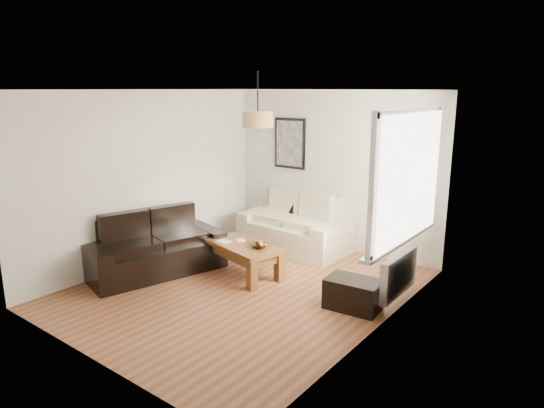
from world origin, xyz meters
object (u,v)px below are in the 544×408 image
Objects in this scene: coffee_table at (244,259)px; sofa_leather at (154,245)px; loveseat_cream at (295,223)px; ottoman at (353,294)px.

sofa_leather is at bearing -147.82° from coffee_table.
sofa_leather is at bearing -113.24° from loveseat_cream.
sofa_leather is 2.97m from ottoman.
loveseat_cream is 2.38m from ottoman.
loveseat_cream is 2.35m from sofa_leather.
loveseat_cream is 1.56× the size of coffee_table.
ottoman is at bearing -61.19° from sofa_leather.
coffee_table is at bearing 179.29° from ottoman.
sofa_leather is 2.94× the size of ottoman.
coffee_table is at bearing -42.29° from sofa_leather.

